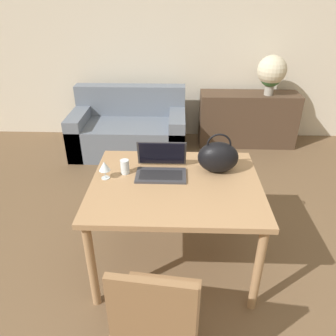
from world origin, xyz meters
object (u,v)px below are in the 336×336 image
at_px(chair, 157,314).
at_px(wine_glass, 104,167).
at_px(laptop, 161,165).
at_px(couch, 129,130).
at_px(drinking_glass, 125,167).
at_px(handbag, 218,157).
at_px(flower_vase, 272,72).

xyz_separation_m(chair, wine_glass, (-0.43, 0.94, 0.35)).
xyz_separation_m(laptop, wine_glass, (-0.41, -0.11, 0.04)).
xyz_separation_m(couch, drinking_glass, (0.26, -1.94, 0.53)).
height_order(chair, drinking_glass, chair).
distance_m(handbag, flower_vase, 2.26).
bearing_deg(drinking_glass, laptop, 5.77).
xyz_separation_m(chair, laptop, (-0.03, 1.04, 0.31)).
xyz_separation_m(drinking_glass, flower_vase, (1.57, 2.13, 0.21)).
distance_m(couch, flower_vase, 1.98).
relative_size(chair, wine_glass, 6.50).
bearing_deg(couch, drinking_glass, -82.36).
height_order(handbag, flower_vase, flower_vase).
relative_size(couch, handbag, 4.75).
relative_size(drinking_glass, wine_glass, 0.80).
bearing_deg(wine_glass, laptop, 14.64).
xyz_separation_m(couch, wine_glass, (0.13, -2.01, 0.57)).
distance_m(couch, laptop, 2.05).
bearing_deg(chair, laptop, 97.93).
distance_m(wine_glass, handbag, 0.84).
xyz_separation_m(wine_glass, flower_vase, (1.70, 2.21, 0.17)).
height_order(chair, couch, chair).
xyz_separation_m(laptop, flower_vase, (1.30, 2.10, 0.21)).
distance_m(drinking_glass, flower_vase, 2.65).
relative_size(wine_glass, flower_vase, 0.27).
xyz_separation_m(chair, drinking_glass, (-0.30, 1.02, 0.30)).
distance_m(laptop, drinking_glass, 0.27).
distance_m(chair, laptop, 1.09).
relative_size(chair, handbag, 2.87).
relative_size(chair, flower_vase, 1.77).
bearing_deg(drinking_glass, wine_glass, -149.59).
bearing_deg(chair, couch, 107.19).
bearing_deg(handbag, drinking_glass, -175.65).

